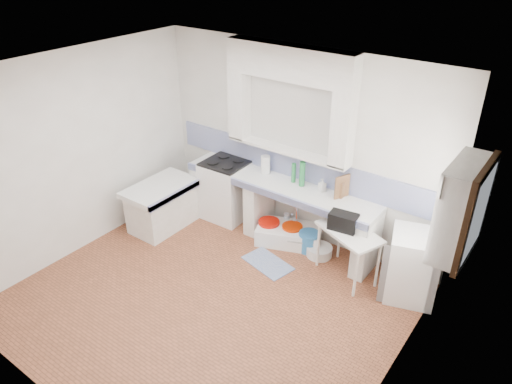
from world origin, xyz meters
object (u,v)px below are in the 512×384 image
Objects in this scene: sink at (289,235)px; fridge at (413,266)px; side_table at (347,254)px; stove at (226,190)px.

fridge reaches higher than sink.
fridge is (1.85, -0.10, 0.34)m from sink.
sink is 1.08m from side_table.
stove is 1.00× the size of sink.
stove is at bearing 156.81° from sink.
side_table is at bearing -33.40° from sink.
stove is 2.26m from side_table.
fridge is at bearing -4.45° from stove.
sink is 1.88m from fridge.
sink is (1.21, -0.04, -0.35)m from stove.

